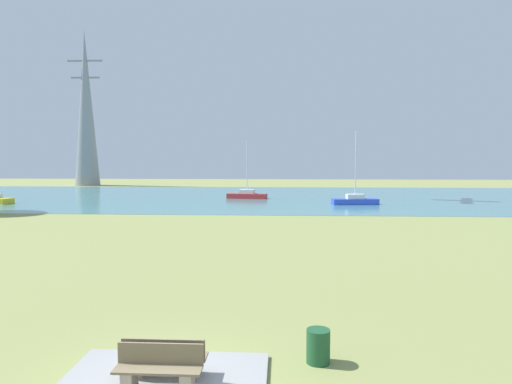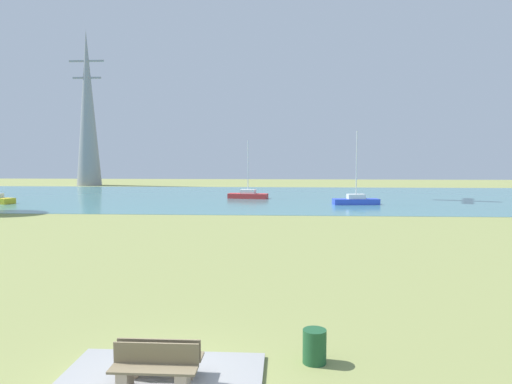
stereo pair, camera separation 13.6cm
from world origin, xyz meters
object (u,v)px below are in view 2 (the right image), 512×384
object	(u,v)px
bench_facing_inland	(154,371)
sailboat_red	(248,195)
bench_facing_water	(161,359)
litter_bin	(315,346)
sailboat_blue	(356,200)
electricity_pylon	(88,108)

from	to	relation	value
bench_facing_inland	sailboat_red	xyz separation A→B (m)	(-1.77, 47.19, -0.01)
bench_facing_water	litter_bin	world-z (taller)	bench_facing_water
bench_facing_water	bench_facing_inland	xyz separation A→B (m)	(0.00, -0.54, 0.00)
bench_facing_water	litter_bin	xyz separation A→B (m)	(3.38, 1.09, -0.07)
sailboat_blue	sailboat_red	bearing A→B (deg)	150.28
bench_facing_water	electricity_pylon	distance (m)	81.94
bench_facing_inland	sailboat_red	distance (m)	47.22
litter_bin	bench_facing_water	bearing A→B (deg)	-162.18
sailboat_red	litter_bin	bearing A→B (deg)	-83.55
bench_facing_water	sailboat_blue	world-z (taller)	sailboat_blue
bench_facing_water	sailboat_red	bearing A→B (deg)	92.17
bench_facing_water	litter_bin	bearing A→B (deg)	17.82
bench_facing_water	sailboat_blue	size ratio (longest dim) A/B	0.23
bench_facing_inland	electricity_pylon	xyz separation A→B (m)	(-33.20, 74.20, 13.64)
litter_bin	sailboat_blue	size ratio (longest dim) A/B	0.10
bench_facing_water	bench_facing_inland	bearing A→B (deg)	-90.00
bench_facing_water	electricity_pylon	xyz separation A→B (m)	(-33.20, 73.66, 13.64)
bench_facing_inland	sailboat_red	bearing A→B (deg)	92.15
bench_facing_inland	electricity_pylon	distance (m)	82.43
bench_facing_water	litter_bin	distance (m)	3.55
bench_facing_water	litter_bin	size ratio (longest dim) A/B	2.25
bench_facing_inland	sailboat_red	size ratio (longest dim) A/B	0.25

